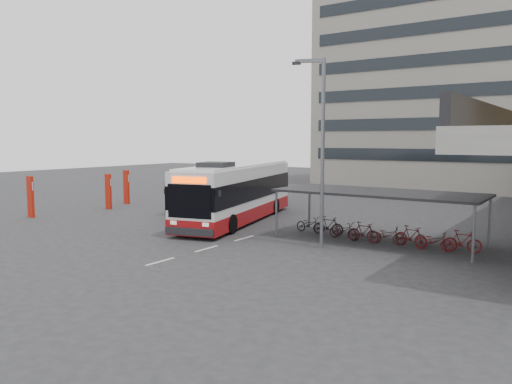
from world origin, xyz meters
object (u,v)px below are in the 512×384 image
Objects in this scene: bus_teal at (221,188)px; pedestrian at (191,205)px; lamp_post at (320,141)px; bus_main at (237,193)px.

pedestrian is at bearing -80.22° from bus_teal.
pedestrian is at bearing 143.35° from lamp_post.
lamp_post is (12.52, -8.42, 3.53)m from bus_teal.
bus_main is at bearing -49.70° from bus_teal.
bus_main is 3.37m from pedestrian.
bus_main reaches higher than bus_teal.
lamp_post is (7.82, -4.10, 3.22)m from bus_main.
bus_teal is at bearing 49.83° from pedestrian.
lamp_post reaches higher than bus_main.
pedestrian is 12.16m from lamp_post.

